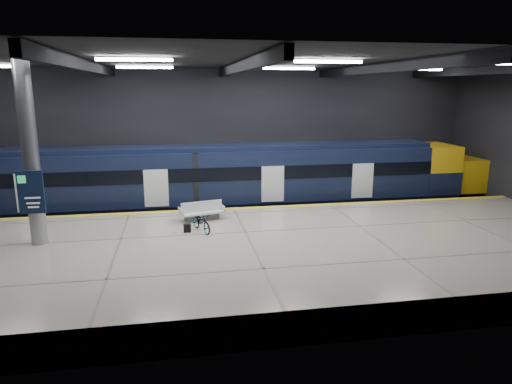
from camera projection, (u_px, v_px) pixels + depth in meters
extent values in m
plane|color=black|center=(242.00, 249.00, 20.10)|extent=(30.00, 30.00, 0.00)
cube|color=black|center=(222.00, 139.00, 26.89)|extent=(30.00, 0.10, 8.00)
cube|color=black|center=(287.00, 206.00, 11.53)|extent=(30.00, 0.10, 8.00)
cube|color=black|center=(241.00, 61.00, 18.32)|extent=(30.00, 16.00, 0.10)
cube|color=black|center=(85.00, 66.00, 17.36)|extent=(0.25, 16.00, 0.40)
cube|color=black|center=(241.00, 67.00, 18.38)|extent=(0.25, 16.00, 0.40)
cube|color=black|center=(380.00, 68.00, 19.40)|extent=(0.25, 16.00, 0.40)
cube|color=black|center=(506.00, 69.00, 20.42)|extent=(0.25, 16.00, 0.40)
cube|color=white|center=(135.00, 60.00, 15.75)|extent=(2.60, 0.18, 0.10)
cube|color=white|center=(328.00, 62.00, 16.94)|extent=(2.60, 0.18, 0.10)
cube|color=white|center=(497.00, 63.00, 18.13)|extent=(2.60, 0.18, 0.10)
cube|color=white|center=(145.00, 67.00, 21.51)|extent=(2.60, 0.18, 0.10)
cube|color=white|center=(289.00, 68.00, 22.70)|extent=(2.60, 0.18, 0.10)
cube|color=white|center=(419.00, 69.00, 23.89)|extent=(2.60, 0.18, 0.10)
cube|color=#B9AD9C|center=(251.00, 257.00, 17.58)|extent=(30.00, 11.00, 1.10)
cube|color=yellow|center=(234.00, 209.00, 22.49)|extent=(30.00, 0.40, 0.01)
cube|color=gray|center=(229.00, 218.00, 24.67)|extent=(30.00, 0.08, 0.16)
cube|color=gray|center=(226.00, 211.00, 26.05)|extent=(30.00, 0.08, 0.16)
cube|color=black|center=(214.00, 206.00, 25.13)|extent=(24.00, 2.58, 0.80)
cube|color=black|center=(213.00, 175.00, 24.73)|extent=(24.00, 2.80, 2.75)
cube|color=black|center=(213.00, 147.00, 24.40)|extent=(24.00, 2.30, 0.24)
cube|color=black|center=(215.00, 175.00, 23.32)|extent=(24.00, 0.04, 0.70)
cube|color=white|center=(273.00, 184.00, 23.96)|extent=(1.20, 0.05, 1.90)
cube|color=yellow|center=(433.00, 168.00, 26.94)|extent=(2.00, 2.80, 2.75)
ellipsoid|color=yellow|center=(472.00, 174.00, 27.49)|extent=(3.60, 2.52, 1.90)
cube|color=black|center=(438.00, 165.00, 26.95)|extent=(1.60, 2.38, 0.80)
cube|color=#595B60|center=(202.00, 217.00, 20.58)|extent=(1.59, 0.84, 0.28)
cube|color=silver|center=(202.00, 212.00, 20.53)|extent=(2.04, 1.26, 0.08)
cube|color=silver|center=(202.00, 206.00, 20.47)|extent=(1.85, 0.55, 0.47)
cube|color=silver|center=(181.00, 212.00, 20.12)|extent=(0.26, 0.79, 0.28)
cube|color=silver|center=(221.00, 208.00, 20.89)|extent=(0.26, 0.79, 0.28)
imported|color=#99999E|center=(202.00, 222.00, 18.87)|extent=(1.08, 1.64, 0.81)
cube|color=black|center=(187.00, 228.00, 18.82)|extent=(0.31, 0.19, 0.35)
cylinder|color=#9EA0A5|center=(30.00, 154.00, 16.77)|extent=(0.60, 0.60, 6.90)
cube|color=#0E1A34|center=(31.00, 192.00, 16.67)|extent=(0.90, 0.12, 1.60)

